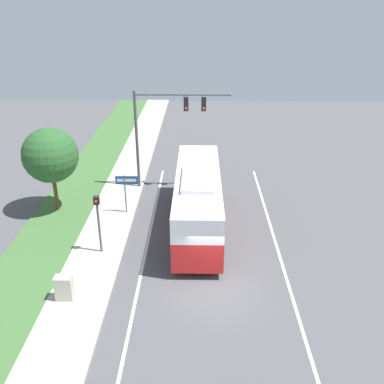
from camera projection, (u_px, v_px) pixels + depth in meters
name	position (u px, v px, depth m)	size (l,w,h in m)	color
ground_plane	(214.00, 289.00, 20.22)	(80.00, 80.00, 0.00)	#4C4C4F
sidewalk	(83.00, 287.00, 20.30)	(2.80, 80.00, 0.12)	#ADA89E
grass_verge	(17.00, 286.00, 20.35)	(3.60, 80.00, 0.10)	#3D6633
lane_divider_near	(138.00, 288.00, 20.28)	(0.14, 30.00, 0.01)	silver
lane_divider_far	(290.00, 290.00, 20.17)	(0.14, 30.00, 0.01)	silver
bus	(198.00, 197.00, 24.88)	(2.72, 10.73, 3.58)	red
signal_gantry	(164.00, 121.00, 28.89)	(6.50, 0.41, 6.97)	#4C4C51
pedestrian_signal	(98.00, 216.00, 22.11)	(0.28, 0.34, 3.39)	#4C4C51
street_sign	(126.00, 186.00, 26.42)	(1.40, 0.08, 2.65)	#4C4C51
utility_cabinet	(64.00, 288.00, 19.18)	(0.79, 0.50, 1.17)	#B7B29E
roadside_tree	(50.00, 155.00, 26.06)	(3.40, 3.40, 5.39)	brown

